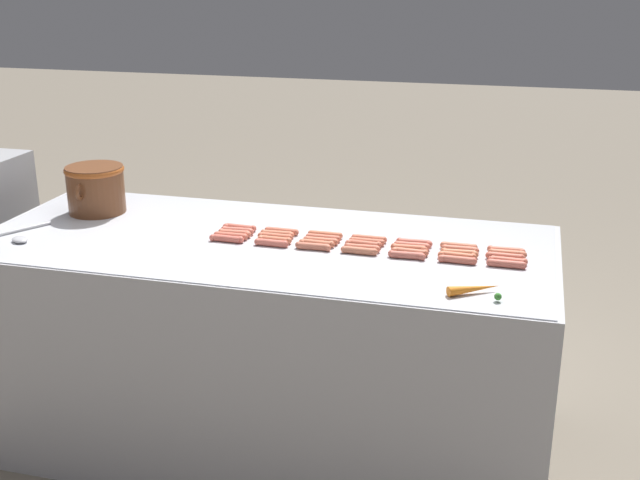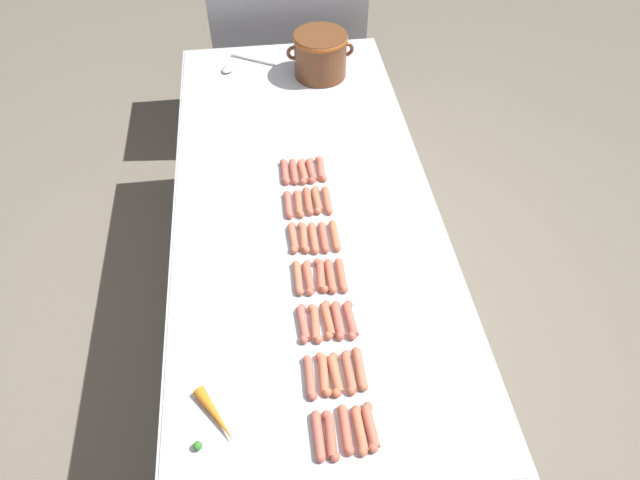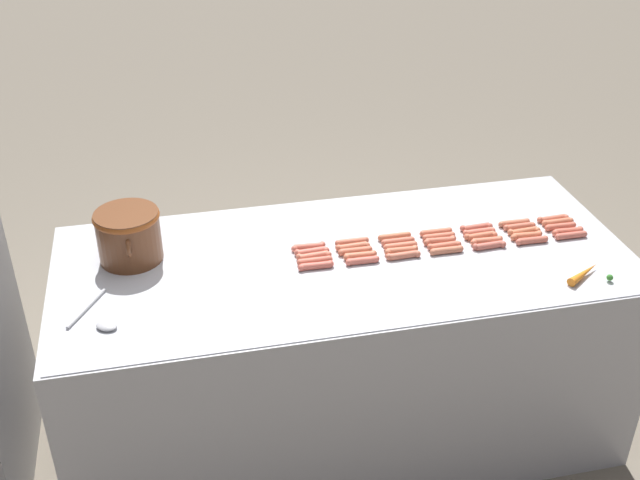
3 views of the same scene
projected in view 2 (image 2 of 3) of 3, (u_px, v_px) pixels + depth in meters
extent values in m
plane|color=#756B5B|center=(307.00, 325.00, 2.57)|extent=(20.00, 20.00, 0.00)
cube|color=#BCBCC1|center=(306.00, 270.00, 2.26)|extent=(0.90, 2.08, 0.83)
cube|color=silver|center=(304.00, 196.00, 1.95)|extent=(0.89, 2.04, 0.00)
cube|color=#A0A0A4|center=(287.00, 53.00, 3.21)|extent=(0.79, 0.61, 0.99)
cylinder|color=#CA6352|center=(318.00, 436.00, 1.37)|extent=(0.03, 0.11, 0.03)
sphere|color=#CA6352|center=(321.00, 457.00, 1.34)|extent=(0.03, 0.03, 0.03)
sphere|color=#CA6352|center=(316.00, 416.00, 1.41)|extent=(0.03, 0.03, 0.03)
cylinder|color=#CC6551|center=(310.00, 377.00, 1.48)|extent=(0.03, 0.11, 0.03)
sphere|color=#CC6551|center=(313.00, 396.00, 1.44)|extent=(0.03, 0.03, 0.03)
sphere|color=#CC6551|center=(307.00, 360.00, 1.51)|extent=(0.03, 0.03, 0.03)
cylinder|color=#C96554|center=(303.00, 323.00, 1.59)|extent=(0.03, 0.11, 0.03)
sphere|color=#C96554|center=(304.00, 339.00, 1.55)|extent=(0.03, 0.03, 0.03)
sphere|color=#C96554|center=(302.00, 308.00, 1.62)|extent=(0.03, 0.03, 0.03)
cylinder|color=#CB7253|center=(298.00, 278.00, 1.70)|extent=(0.03, 0.11, 0.03)
sphere|color=#CB7253|center=(300.00, 292.00, 1.66)|extent=(0.03, 0.03, 0.03)
sphere|color=#CB7253|center=(296.00, 264.00, 1.73)|extent=(0.03, 0.03, 0.03)
cylinder|color=#CC6D53|center=(293.00, 238.00, 1.80)|extent=(0.03, 0.11, 0.03)
sphere|color=#CC6D53|center=(294.00, 250.00, 1.77)|extent=(0.03, 0.03, 0.03)
sphere|color=#CC6D53|center=(292.00, 226.00, 1.84)|extent=(0.03, 0.03, 0.03)
cylinder|color=#D86756|center=(288.00, 204.00, 1.91)|extent=(0.03, 0.11, 0.03)
sphere|color=#D86756|center=(290.00, 215.00, 1.87)|extent=(0.03, 0.03, 0.03)
sphere|color=#D86756|center=(287.00, 194.00, 1.94)|extent=(0.03, 0.03, 0.03)
cylinder|color=#D56352|center=(285.00, 172.00, 2.01)|extent=(0.03, 0.11, 0.03)
sphere|color=#D56352|center=(287.00, 182.00, 1.98)|extent=(0.03, 0.03, 0.03)
sphere|color=#D56352|center=(283.00, 162.00, 2.05)|extent=(0.03, 0.03, 0.03)
cylinder|color=#CE634D|center=(331.00, 435.00, 1.37)|extent=(0.03, 0.11, 0.03)
sphere|color=#CE634D|center=(335.00, 457.00, 1.34)|extent=(0.03, 0.03, 0.03)
sphere|color=#CE634D|center=(327.00, 415.00, 1.41)|extent=(0.03, 0.03, 0.03)
cylinder|color=#D46F4D|center=(323.00, 374.00, 1.48)|extent=(0.03, 0.11, 0.03)
sphere|color=#D46F4D|center=(327.00, 392.00, 1.45)|extent=(0.03, 0.03, 0.03)
sphere|color=#D46F4D|center=(320.00, 357.00, 1.52)|extent=(0.03, 0.03, 0.03)
cylinder|color=#D37153|center=(315.00, 323.00, 1.59)|extent=(0.03, 0.11, 0.03)
sphere|color=#D37153|center=(318.00, 339.00, 1.55)|extent=(0.03, 0.03, 0.03)
sphere|color=#D37153|center=(312.00, 308.00, 1.62)|extent=(0.03, 0.03, 0.03)
cylinder|color=#D16A50|center=(309.00, 277.00, 1.70)|extent=(0.03, 0.11, 0.03)
sphere|color=#D16A50|center=(310.00, 291.00, 1.66)|extent=(0.03, 0.03, 0.03)
sphere|color=#D16A50|center=(307.00, 264.00, 1.73)|extent=(0.03, 0.03, 0.03)
cylinder|color=#CA6E4E|center=(304.00, 237.00, 1.80)|extent=(0.03, 0.11, 0.03)
sphere|color=#CA6E4E|center=(306.00, 250.00, 1.77)|extent=(0.03, 0.03, 0.03)
sphere|color=#CA6E4E|center=(301.00, 226.00, 1.84)|extent=(0.03, 0.03, 0.03)
cylinder|color=#D07151|center=(299.00, 203.00, 1.91)|extent=(0.03, 0.11, 0.03)
sphere|color=#D07151|center=(301.00, 214.00, 1.87)|extent=(0.03, 0.03, 0.03)
sphere|color=#D07151|center=(296.00, 193.00, 1.94)|extent=(0.03, 0.03, 0.03)
cylinder|color=#CD6650|center=(294.00, 171.00, 2.02)|extent=(0.03, 0.11, 0.03)
sphere|color=#CD6650|center=(295.00, 181.00, 1.98)|extent=(0.03, 0.03, 0.03)
sphere|color=#CD6650|center=(293.00, 162.00, 2.05)|extent=(0.03, 0.03, 0.03)
cylinder|color=#CF644E|center=(346.00, 430.00, 1.38)|extent=(0.03, 0.11, 0.03)
sphere|color=#CF644E|center=(349.00, 451.00, 1.35)|extent=(0.03, 0.03, 0.03)
sphere|color=#CF644E|center=(342.00, 410.00, 1.42)|extent=(0.03, 0.03, 0.03)
cylinder|color=#CE724E|center=(335.00, 374.00, 1.48)|extent=(0.03, 0.11, 0.03)
sphere|color=#CE724E|center=(337.00, 393.00, 1.45)|extent=(0.03, 0.03, 0.03)
sphere|color=#CE724E|center=(334.00, 357.00, 1.52)|extent=(0.03, 0.03, 0.03)
cylinder|color=#D26D4D|center=(328.00, 320.00, 1.60)|extent=(0.03, 0.11, 0.03)
sphere|color=#D26D4D|center=(329.00, 336.00, 1.56)|extent=(0.03, 0.03, 0.03)
sphere|color=#D26D4D|center=(326.00, 304.00, 1.63)|extent=(0.03, 0.03, 0.03)
cylinder|color=#CA674D|center=(321.00, 275.00, 1.70)|extent=(0.03, 0.11, 0.03)
sphere|color=#CA674D|center=(324.00, 289.00, 1.67)|extent=(0.03, 0.03, 0.03)
sphere|color=#CA674D|center=(317.00, 262.00, 1.74)|extent=(0.03, 0.03, 0.03)
cylinder|color=#D46F52|center=(314.00, 238.00, 1.80)|extent=(0.03, 0.11, 0.03)
sphere|color=#D46F52|center=(316.00, 250.00, 1.77)|extent=(0.03, 0.03, 0.03)
sphere|color=#D46F52|center=(312.00, 226.00, 1.84)|extent=(0.03, 0.03, 0.03)
cylinder|color=#CD684C|center=(308.00, 201.00, 1.92)|extent=(0.03, 0.11, 0.03)
sphere|color=#CD684C|center=(310.00, 212.00, 1.88)|extent=(0.03, 0.03, 0.03)
sphere|color=#CD684C|center=(306.00, 191.00, 1.95)|extent=(0.03, 0.03, 0.03)
cylinder|color=#D66F56|center=(303.00, 171.00, 2.02)|extent=(0.03, 0.11, 0.03)
sphere|color=#D66F56|center=(304.00, 181.00, 1.98)|extent=(0.03, 0.03, 0.03)
sphere|color=#D66F56|center=(303.00, 162.00, 2.05)|extent=(0.03, 0.03, 0.03)
cylinder|color=#CD6F4F|center=(359.00, 430.00, 1.38)|extent=(0.03, 0.11, 0.03)
sphere|color=#CD6F4F|center=(363.00, 451.00, 1.35)|extent=(0.03, 0.03, 0.03)
sphere|color=#CD6F4F|center=(356.00, 410.00, 1.42)|extent=(0.03, 0.03, 0.03)
cylinder|color=#CE6A50|center=(349.00, 372.00, 1.49)|extent=(0.03, 0.11, 0.03)
sphere|color=#CE6A50|center=(352.00, 391.00, 1.45)|extent=(0.03, 0.03, 0.03)
sphere|color=#CE6A50|center=(346.00, 355.00, 1.52)|extent=(0.03, 0.03, 0.03)
cylinder|color=#CF6853|center=(338.00, 320.00, 1.59)|extent=(0.03, 0.11, 0.03)
sphere|color=#CF6853|center=(340.00, 336.00, 1.56)|extent=(0.03, 0.03, 0.03)
sphere|color=#CF6853|center=(336.00, 305.00, 1.63)|extent=(0.03, 0.03, 0.03)
cylinder|color=#CB694E|center=(331.00, 276.00, 1.70)|extent=(0.03, 0.11, 0.03)
sphere|color=#CB694E|center=(333.00, 290.00, 1.67)|extent=(0.03, 0.03, 0.03)
sphere|color=#CB694E|center=(328.00, 263.00, 1.73)|extent=(0.03, 0.03, 0.03)
cylinder|color=#C9664E|center=(324.00, 237.00, 1.81)|extent=(0.03, 0.11, 0.03)
sphere|color=#C9664E|center=(326.00, 249.00, 1.77)|extent=(0.03, 0.03, 0.03)
sphere|color=#C9664E|center=(321.00, 225.00, 1.84)|extent=(0.03, 0.03, 0.03)
cylinder|color=#CD7152|center=(317.00, 200.00, 1.92)|extent=(0.03, 0.11, 0.03)
sphere|color=#CD7152|center=(318.00, 211.00, 1.88)|extent=(0.03, 0.03, 0.03)
sphere|color=#CD7152|center=(316.00, 189.00, 1.95)|extent=(0.03, 0.03, 0.03)
cylinder|color=#CF6755|center=(311.00, 170.00, 2.02)|extent=(0.03, 0.11, 0.03)
sphere|color=#CF6755|center=(312.00, 180.00, 1.98)|extent=(0.03, 0.03, 0.03)
sphere|color=#CF6755|center=(311.00, 161.00, 2.05)|extent=(0.03, 0.03, 0.03)
cylinder|color=#CE6950|center=(370.00, 427.00, 1.39)|extent=(0.03, 0.11, 0.03)
sphere|color=#CE6950|center=(373.00, 448.00, 1.35)|extent=(0.03, 0.03, 0.03)
sphere|color=#CE6950|center=(368.00, 407.00, 1.42)|extent=(0.03, 0.03, 0.03)
cylinder|color=#CA6F52|center=(360.00, 368.00, 1.49)|extent=(0.03, 0.11, 0.03)
sphere|color=#CA6F52|center=(364.00, 386.00, 1.46)|extent=(0.03, 0.03, 0.03)
sphere|color=#CA6F52|center=(356.00, 351.00, 1.53)|extent=(0.03, 0.03, 0.03)
cylinder|color=#D06452|center=(350.00, 320.00, 1.60)|extent=(0.03, 0.11, 0.03)
sphere|color=#D06452|center=(352.00, 336.00, 1.56)|extent=(0.03, 0.03, 0.03)
sphere|color=#D06452|center=(349.00, 305.00, 1.63)|extent=(0.03, 0.03, 0.03)
cylinder|color=#D46C4F|center=(341.00, 275.00, 1.70)|extent=(0.03, 0.11, 0.03)
sphere|color=#D46C4F|center=(344.00, 289.00, 1.67)|extent=(0.03, 0.03, 0.03)
sphere|color=#D46C4F|center=(339.00, 262.00, 1.74)|extent=(0.03, 0.03, 0.03)
cylinder|color=#D36F4D|center=(335.00, 236.00, 1.81)|extent=(0.03, 0.11, 0.03)
sphere|color=#D36F4D|center=(337.00, 248.00, 1.77)|extent=(0.03, 0.03, 0.03)
sphere|color=#D36F4D|center=(332.00, 224.00, 1.84)|extent=(0.03, 0.03, 0.03)
cylinder|color=#D16C52|center=(327.00, 200.00, 1.92)|extent=(0.03, 0.11, 0.03)
sphere|color=#D16C52|center=(329.00, 211.00, 1.88)|extent=(0.03, 0.03, 0.03)
sphere|color=#D16C52|center=(325.00, 190.00, 1.95)|extent=(0.03, 0.03, 0.03)
cylinder|color=#D66955|center=(321.00, 169.00, 2.03)|extent=(0.03, 0.11, 0.03)
sphere|color=#D66955|center=(324.00, 178.00, 1.99)|extent=(0.03, 0.03, 0.03)
sphere|color=#D66955|center=(318.00, 159.00, 2.06)|extent=(0.03, 0.03, 0.03)
cylinder|color=brown|center=(320.00, 55.00, 2.39)|extent=(0.22, 0.22, 0.19)
torus|color=#9E4A1B|center=(320.00, 38.00, 2.33)|extent=(0.23, 0.23, 0.03)
torus|color=brown|center=(294.00, 53.00, 2.36)|extent=(0.07, 0.02, 0.07)
torus|color=brown|center=(346.00, 49.00, 2.38)|extent=(0.07, 0.02, 0.07)
cylinder|color=#B7B7BC|center=(253.00, 60.00, 2.53)|extent=(0.20, 0.12, 0.01)
ellipsoid|color=#B7B7BC|center=(228.00, 69.00, 2.47)|extent=(0.08, 0.09, 0.02)
cone|color=orange|center=(216.00, 415.00, 1.40)|extent=(0.12, 0.16, 0.03)
sphere|color=#387F2D|center=(198.00, 446.00, 1.35)|extent=(0.02, 0.02, 0.02)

